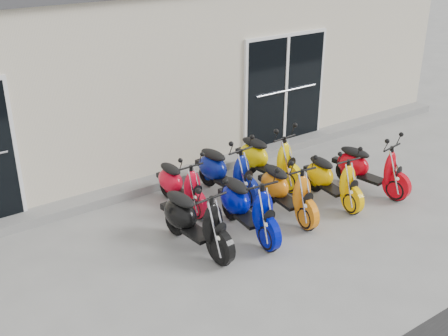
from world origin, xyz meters
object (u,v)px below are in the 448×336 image
Objects in this scene: scooter_front_blue at (248,198)px; scooter_front_red at (371,161)px; scooter_back_red at (181,178)px; scooter_back_blue at (226,164)px; scooter_back_yellow at (268,152)px; scooter_front_black at (195,212)px; scooter_front_orange_a at (288,183)px; scooter_front_orange_b at (333,172)px.

scooter_front_red is at bearing 4.08° from scooter_front_blue.
scooter_back_red is 0.89× the size of scooter_back_blue.
scooter_front_blue is 1.00× the size of scooter_back_yellow.
scooter_front_black is 1.04× the size of scooter_front_orange_a.
scooter_front_red is 2.47m from scooter_back_blue.
scooter_front_blue is at bearing 169.71° from scooter_front_red.
scooter_front_blue is 1.82m from scooter_back_yellow.
scooter_front_black is 1.05× the size of scooter_front_red.
scooter_front_blue is 1.30m from scooter_back_blue.
scooter_front_black is 1.73m from scooter_back_blue.
scooter_back_red is 0.85m from scooter_back_blue.
scooter_front_orange_b is 0.95× the size of scooter_front_red.
scooter_back_yellow is (0.90, -0.01, 0.01)m from scooter_back_blue.
scooter_front_red is (0.81, -0.09, 0.03)m from scooter_front_orange_b.
scooter_back_red is at bearing 169.27° from scooter_back_blue.
scooter_front_orange_b is (2.62, -0.09, -0.06)m from scooter_front_black.
scooter_front_blue is 1.05× the size of scooter_front_red.
scooter_front_blue reaches higher than scooter_front_red.
scooter_front_black reaches higher than scooter_back_blue.
scooter_front_blue is 1.77m from scooter_front_orange_b.
scooter_front_orange_b is at bearing 6.17° from scooter_front_blue.
scooter_back_red is at bearing 111.25° from scooter_front_blue.
scooter_front_orange_b is (1.77, 0.02, -0.06)m from scooter_front_blue.
scooter_back_yellow is (-1.21, 1.27, 0.03)m from scooter_front_red.
scooter_front_black is 0.85m from scooter_front_blue.
scooter_front_blue is 1.11× the size of scooter_front_orange_b.
scooter_back_yellow reaches higher than scooter_back_blue.
scooter_back_blue reaches higher than scooter_front_red.
scooter_back_blue is at bearing 143.01° from scooter_front_orange_b.
scooter_front_blue is at bearing -11.69° from scooter_front_black.
scooter_front_orange_a is at bearing 11.93° from scooter_front_blue.
scooter_front_blue is 0.85m from scooter_front_orange_a.
scooter_back_blue reaches higher than scooter_front_orange_b.
scooter_front_blue is at bearing -173.71° from scooter_front_orange_b.
scooter_back_blue is at bearing -6.79° from scooter_back_red.
scooter_front_red is at bearing -7.67° from scooter_front_black.
scooter_front_blue reaches higher than scooter_front_orange_a.
scooter_front_black is at bearing 168.39° from scooter_front_red.
scooter_front_blue is at bearing -144.40° from scooter_back_yellow.
scooter_front_red is 0.97× the size of scooter_back_blue.
scooter_front_red is 1.75m from scooter_back_yellow.
scooter_front_orange_a is 1.09× the size of scooter_back_red.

